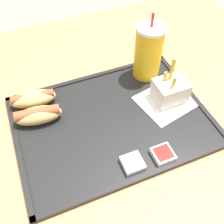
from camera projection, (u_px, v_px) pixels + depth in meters
ground_plane at (121, 215)px, 1.20m from camera, size 8.00×8.00×0.00m
dining_table at (124, 182)px, 0.93m from camera, size 1.13×1.04×0.71m
food_tray at (112, 121)px, 0.65m from camera, size 0.47×0.34×0.01m
paper_napkin at (167, 100)px, 0.69m from camera, size 0.16×0.15×0.00m
soda_cup at (148, 52)px, 0.70m from camera, size 0.08×0.08×0.19m
hot_dog_far at (33, 98)px, 0.67m from camera, size 0.12×0.06×0.04m
hot_dog_near at (38, 115)px, 0.63m from camera, size 0.12×0.06×0.04m
fries_carton at (170, 90)px, 0.67m from camera, size 0.08×0.07×0.12m
sauce_cup_mayo at (133, 163)px, 0.56m from camera, size 0.04×0.04×0.02m
sauce_cup_ketchup at (163, 154)px, 0.58m from camera, size 0.04×0.04×0.02m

